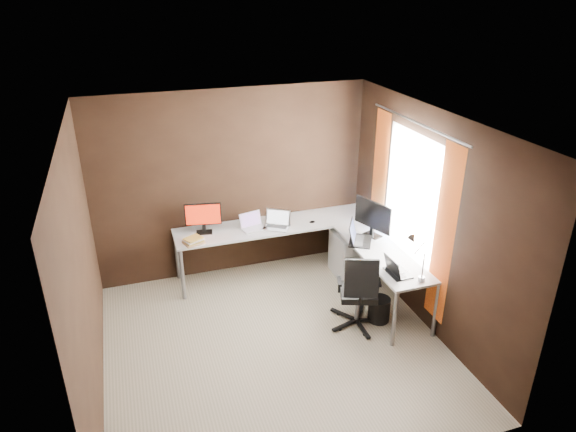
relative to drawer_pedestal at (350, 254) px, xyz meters
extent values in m
cube|color=#B4A78C|center=(-1.43, -1.15, -0.30)|extent=(3.60, 3.60, 0.00)
cube|color=white|center=(-1.43, -1.15, 2.20)|extent=(3.60, 3.60, 0.00)
cube|color=black|center=(-1.43, 0.65, 0.95)|extent=(3.60, 0.00, 2.50)
cube|color=black|center=(-1.43, -2.95, 0.95)|extent=(3.60, 0.00, 2.50)
cube|color=black|center=(-3.23, -1.15, 0.95)|extent=(0.00, 3.60, 2.50)
cube|color=black|center=(0.37, -1.15, 0.95)|extent=(0.00, 3.60, 2.50)
cube|color=white|center=(0.36, -0.80, 1.15)|extent=(0.00, 1.00, 1.30)
cube|color=orange|center=(0.32, -1.53, 0.95)|extent=(0.01, 0.35, 2.00)
cube|color=orange|center=(0.32, -0.08, 0.95)|extent=(0.01, 0.35, 2.00)
cylinder|color=slate|center=(0.32, -0.80, 1.98)|extent=(0.02, 1.90, 0.02)
cube|color=silver|center=(-0.96, 0.35, 0.41)|extent=(2.65, 0.60, 0.03)
cube|color=silver|center=(0.07, -0.78, 0.41)|extent=(0.60, 1.65, 0.03)
cylinder|color=slate|center=(-2.24, 0.09, 0.05)|extent=(0.05, 0.05, 0.70)
cylinder|color=slate|center=(-2.24, 0.61, 0.05)|extent=(0.05, 0.05, 0.70)
cylinder|color=slate|center=(-0.19, -1.56, 0.05)|extent=(0.05, 0.05, 0.70)
cylinder|color=slate|center=(0.33, -1.56, 0.05)|extent=(0.05, 0.05, 0.70)
cylinder|color=slate|center=(0.33, 0.61, 0.05)|extent=(0.05, 0.05, 0.70)
cube|color=silver|center=(0.00, 0.00, 0.00)|extent=(0.42, 0.50, 0.60)
cube|color=black|center=(-1.89, 0.40, 0.44)|extent=(0.22, 0.16, 0.01)
cube|color=black|center=(-1.88, 0.41, 0.49)|extent=(0.05, 0.04, 0.09)
cube|color=black|center=(-1.88, 0.41, 0.68)|extent=(0.46, 0.11, 0.29)
cube|color=red|center=(-1.88, 0.40, 0.68)|extent=(0.42, 0.08, 0.26)
cube|color=black|center=(0.13, -0.36, 0.44)|extent=(0.21, 0.26, 0.01)
cube|color=black|center=(0.11, -0.37, 0.50)|extent=(0.05, 0.06, 0.10)
cube|color=black|center=(0.11, -0.37, 0.73)|extent=(0.23, 0.55, 0.36)
cube|color=#134CB7|center=(0.12, -0.36, 0.73)|extent=(0.20, 0.52, 0.33)
cube|color=silver|center=(-1.26, 0.31, 0.44)|extent=(0.34, 0.28, 0.02)
cube|color=silver|center=(-1.28, 0.38, 0.54)|extent=(0.31, 0.13, 0.19)
cube|color=#8A61A6|center=(-1.28, 0.38, 0.54)|extent=(0.27, 0.11, 0.16)
cube|color=silver|center=(-0.97, 0.24, 0.44)|extent=(0.40, 0.38, 0.02)
cube|color=silver|center=(-0.92, 0.31, 0.55)|extent=(0.31, 0.23, 0.21)
cube|color=white|center=(-0.92, 0.30, 0.55)|extent=(0.27, 0.20, 0.18)
cube|color=black|center=(-0.09, -0.46, 0.44)|extent=(0.42, 0.46, 0.02)
cube|color=black|center=(-0.18, -0.41, 0.56)|extent=(0.25, 0.36, 0.24)
cube|color=#1A1E34|center=(-0.17, -0.41, 0.56)|extent=(0.22, 0.32, 0.20)
cube|color=black|center=(-0.03, -1.28, 0.44)|extent=(0.22, 0.31, 0.02)
cube|color=black|center=(-0.11, -1.28, 0.54)|extent=(0.07, 0.31, 0.19)
cube|color=#CF5C6B|center=(-0.10, -1.28, 0.54)|extent=(0.05, 0.27, 0.16)
cube|color=tan|center=(-2.06, 0.15, 0.44)|extent=(0.28, 0.25, 0.02)
cube|color=gold|center=(-2.06, 0.15, 0.46)|extent=(0.26, 0.23, 0.02)
cube|color=silver|center=(-2.06, 0.15, 0.48)|extent=(0.28, 0.26, 0.02)
cube|color=gold|center=(-2.06, 0.15, 0.50)|extent=(0.26, 0.24, 0.01)
ellipsoid|color=black|center=(-2.05, 0.21, 0.45)|extent=(0.09, 0.07, 0.03)
ellipsoid|color=black|center=(-0.47, 0.23, 0.45)|extent=(0.09, 0.08, 0.03)
cylinder|color=slate|center=(0.13, -1.50, 0.46)|extent=(0.07, 0.07, 0.05)
cylinder|color=slate|center=(0.13, -1.50, 0.63)|extent=(0.02, 0.02, 0.29)
cylinder|color=slate|center=(0.08, -1.47, 0.83)|extent=(0.02, 0.16, 0.22)
cone|color=slate|center=(0.03, -1.40, 0.90)|extent=(0.09, 0.12, 0.12)
cylinder|color=slate|center=(-0.39, -1.06, -0.08)|extent=(0.05, 0.05, 0.34)
cube|color=black|center=(-0.39, -1.06, 0.12)|extent=(0.52, 0.52, 0.07)
cube|color=black|center=(-0.45, -1.24, 0.43)|extent=(0.39, 0.23, 0.44)
cylinder|color=black|center=(-0.12, -1.09, -0.15)|extent=(0.31, 0.31, 0.29)
camera|label=1|loc=(-2.73, -5.53, 3.38)|focal=32.00mm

